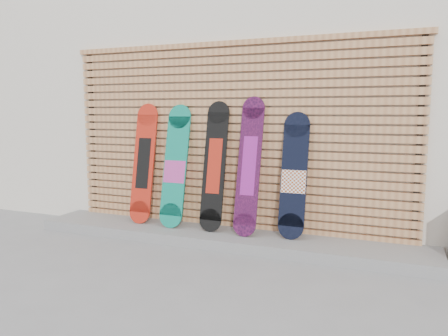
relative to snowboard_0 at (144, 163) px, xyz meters
The scene contains 9 objects.
ground 1.71m from the snowboard_0, 32.37° to the right, with size 80.00×80.00×0.00m, color gray.
building 3.36m from the snowboard_0, 57.18° to the left, with size 12.00×5.00×3.60m, color beige.
concrete_step 1.36m from the snowboard_0, ahead, with size 4.60×0.70×0.12m, color gray.
slat_wall 1.17m from the snowboard_0, ahead, with size 4.26×0.08×2.29m.
snowboard_0 is the anchor object (origin of this frame).
snowboard_1 0.45m from the snowboard_0, ahead, with size 0.30×0.35×1.46m.
snowboard_2 0.96m from the snowboard_0, ahead, with size 0.27×0.33×1.49m.
snowboard_3 1.39m from the snowboard_0, ahead, with size 0.26×0.37×1.54m.
snowboard_4 1.89m from the snowboard_0, ahead, with size 0.28×0.28×1.37m.
Camera 1 is at (1.68, -3.82, 1.48)m, focal length 35.00 mm.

